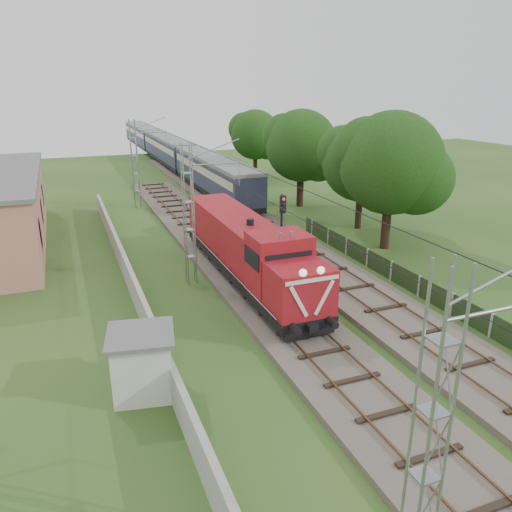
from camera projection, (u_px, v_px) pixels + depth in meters
name	position (u px, v px, depth m)	size (l,w,h in m)	color
ground	(343.00, 379.00, 19.60)	(140.00, 140.00, 0.00)	#284C1C
track_main	(273.00, 305.00, 25.70)	(4.20, 70.00, 0.45)	#6B6054
track_side	(266.00, 230.00, 38.86)	(4.20, 80.00, 0.45)	#6B6054
catenary	(190.00, 215.00, 27.82)	(3.31, 70.00, 8.00)	gray
boundary_wall	(130.00, 278.00, 27.67)	(0.25, 40.00, 1.50)	#9E9E99
fence	(452.00, 304.00, 24.80)	(0.12, 32.00, 1.20)	black
locomotive	(248.00, 248.00, 28.31)	(2.81, 16.04, 4.07)	black
coach_rake	(168.00, 148.00, 69.59)	(2.92, 65.18, 3.38)	black
signal_post	(282.00, 219.00, 29.74)	(0.53, 0.42, 4.83)	black
relay_hut	(142.00, 363.00, 18.37)	(2.79, 2.79, 2.48)	silver
tree_a	(393.00, 164.00, 33.33)	(7.26, 6.91, 9.41)	#382217
tree_b	(363.00, 162.00, 38.35)	(6.48, 6.18, 8.41)	#382217
tree_c	(302.00, 147.00, 45.49)	(6.86, 6.54, 8.90)	#382217
tree_d	(256.00, 135.00, 60.39)	(6.25, 5.95, 8.11)	#382217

